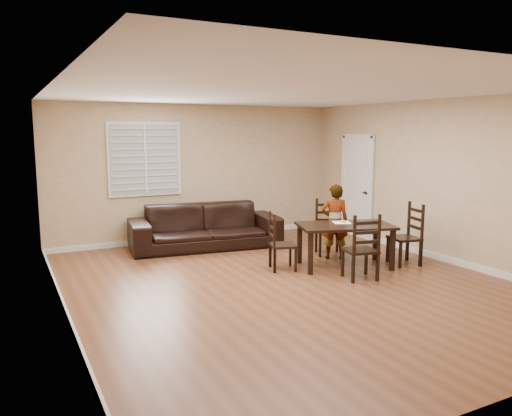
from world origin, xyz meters
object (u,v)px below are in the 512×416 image
Objects in this scene: child at (335,222)px; donut at (343,221)px; sofa at (205,226)px; chair_far at (364,251)px; chair_right at (411,236)px; dining_table at (345,230)px; chair_left at (276,244)px; chair_near at (328,228)px.

donut is (-0.10, -0.36, 0.08)m from child.
sofa reaches higher than donut.
sofa is at bearing -55.22° from chair_far.
chair_right reaches higher than chair_far.
dining_table is 0.54m from child.
chair_left is 9.15× the size of donut.
dining_table is at bearing -114.35° from donut.
sofa reaches higher than dining_table.
donut is (1.14, -0.20, 0.30)m from chair_left.
chair_left is at bearing -134.88° from chair_near.
chair_near is 1.08× the size of chair_left.
chair_right is at bearing 166.86° from child.
chair_near is 0.83m from donut.
chair_right is 1.16m from donut.
chair_left is 2.00m from sofa.
child is 0.38m from donut.
chair_right reaches higher than donut.
chair_near reaches higher than donut.
child reaches higher than dining_table.
chair_left is 0.71× the size of child.
chair_far is (-0.24, -0.76, -0.15)m from dining_table.
donut is (-1.02, 0.49, 0.26)m from chair_right.
chair_near is 2.28m from sofa.
chair_right is (2.16, -0.69, 0.05)m from chair_left.
chair_far is 9.94× the size of donut.
chair_left is (-0.84, 1.11, -0.04)m from chair_far.
dining_table is 1.83× the size of chair_left.
donut is at bearing 104.43° from child.
dining_table is 1.30× the size of child.
child is at bearing -39.70° from sofa.
chair_right is at bearing -90.05° from chair_left.
chair_right is 0.37× the size of sofa.
chair_near reaches higher than chair_left.
donut is at bearing -95.86° from chair_far.
chair_near is 0.46m from child.
chair_near is at bearing -30.43° from sofa.
child reaches higher than sofa.
chair_near is 1.47m from chair_right.
chair_far is 3.32m from sofa.
dining_table is at bearing -95.08° from chair_right.
chair_far reaches higher than chair_left.
dining_table is at bearing -94.62° from chair_far.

